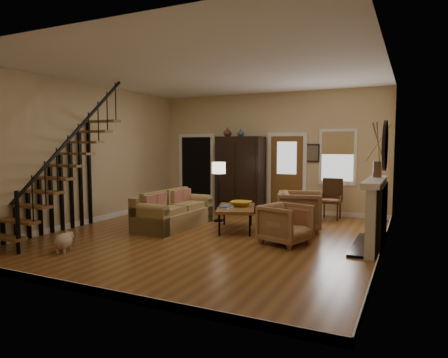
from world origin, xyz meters
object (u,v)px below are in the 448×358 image
at_px(armchair_left, 286,224).
at_px(armchair_right, 300,211).
at_px(side_chair, 331,199).
at_px(coffee_table, 236,219).
at_px(armoire, 240,174).
at_px(sofa, 174,211).
at_px(floor_lamp, 219,192).

distance_m(armchair_left, armchair_right, 1.30).
bearing_deg(side_chair, coffee_table, -126.82).
xyz_separation_m(armoire, sofa, (-0.46, -2.74, -0.67)).
distance_m(coffee_table, floor_lamp, 1.20).
relative_size(armoire, coffee_table, 1.57).
xyz_separation_m(armchair_right, side_chair, (0.37, 1.59, 0.08)).
relative_size(sofa, floor_lamp, 1.41).
relative_size(armchair_right, side_chair, 0.92).
xyz_separation_m(coffee_table, armchair_left, (1.33, -0.70, 0.12)).
distance_m(sofa, armchair_right, 2.81).
distance_m(armoire, armchair_right, 2.89).
xyz_separation_m(armchair_right, floor_lamp, (-2.06, 0.17, 0.30)).
bearing_deg(armchair_right, side_chair, -27.63).
relative_size(sofa, armchair_left, 2.47).
bearing_deg(armoire, armchair_right, -39.34).
bearing_deg(coffee_table, armoire, 111.12).
height_order(armchair_left, floor_lamp, floor_lamp).
bearing_deg(side_chair, armchair_right, -103.14).
distance_m(floor_lamp, side_chair, 2.82).
height_order(armchair_right, floor_lamp, floor_lamp).
relative_size(armoire, sofa, 1.03).
distance_m(coffee_table, side_chair, 2.73).
relative_size(sofa, coffee_table, 1.53).
bearing_deg(floor_lamp, side_chair, 30.21).
height_order(sofa, floor_lamp, floor_lamp).
distance_m(armchair_right, floor_lamp, 2.09).
bearing_deg(floor_lamp, armchair_left, -34.57).
xyz_separation_m(armoire, floor_lamp, (0.12, -1.62, -0.33)).
distance_m(sofa, floor_lamp, 1.31).
xyz_separation_m(armchair_left, armchair_right, (-0.07, 1.29, 0.05)).
bearing_deg(sofa, armoire, 81.91).
height_order(armoire, coffee_table, armoire).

